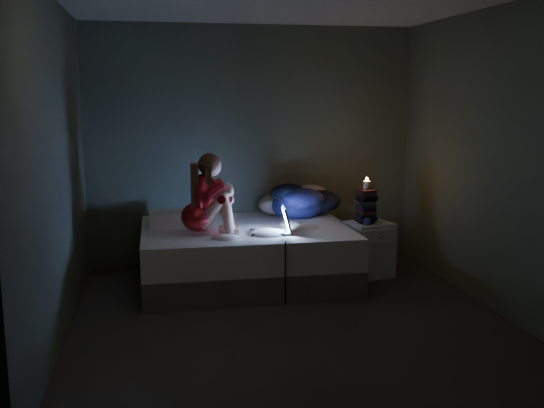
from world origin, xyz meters
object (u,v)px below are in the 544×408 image
object	(u,v)px
woman	(197,194)
laptop	(270,220)
bed	(246,254)
phone	(363,223)
nightstand	(369,249)
candle	(367,187)

from	to	relation	value
woman	laptop	xyz separation A→B (m)	(0.67, -0.12, -0.25)
woman	laptop	bearing A→B (deg)	-5.82
bed	woman	bearing A→B (deg)	-156.17
laptop	phone	bearing A→B (deg)	19.13
bed	nightstand	bearing A→B (deg)	-1.62
laptop	candle	xyz separation A→B (m)	(1.06, 0.31, 0.24)
woman	phone	xyz separation A→B (m)	(1.68, 0.13, -0.38)
woman	bed	bearing A→B (deg)	28.04
laptop	phone	world-z (taller)	laptop
bed	phone	xyz separation A→B (m)	(1.19, -0.09, 0.29)
phone	laptop	bearing A→B (deg)	-173.76
laptop	phone	distance (m)	1.04
candle	nightstand	bearing A→B (deg)	-21.92
bed	laptop	distance (m)	0.56
candle	bed	bearing A→B (deg)	179.03
bed	laptop	world-z (taller)	laptop
bed	candle	bearing A→B (deg)	-0.97
bed	phone	world-z (taller)	phone
candle	woman	bearing A→B (deg)	-173.58
woman	phone	distance (m)	1.73
laptop	phone	size ratio (longest dim) A/B	2.69
bed	phone	bearing A→B (deg)	-4.18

